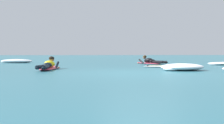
# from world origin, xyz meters

# --- Properties ---
(ground_plane) EXTENTS (120.00, 120.00, 0.00)m
(ground_plane) POSITION_xyz_m (0.00, 10.00, 0.00)
(ground_plane) COLOR #2D6B7A
(surfer_near) EXTENTS (0.77, 2.64, 0.54)m
(surfer_near) POSITION_xyz_m (-3.12, 2.15, 0.13)
(surfer_near) COLOR #E54C66
(surfer_near) RESTS_ON ground
(surfer_far) EXTENTS (1.34, 2.56, 0.53)m
(surfer_far) POSITION_xyz_m (1.99, 6.46, 0.14)
(surfer_far) COLOR #E54C66
(surfer_far) RESTS_ON ground
(drifting_surfboard) EXTENTS (1.88, 0.99, 0.16)m
(drifting_surfboard) POSITION_xyz_m (1.72, 3.14, 0.03)
(drifting_surfboard) COLOR white
(drifting_surfboard) RESTS_ON ground
(whitewater_mid_left) EXTENTS (1.69, 1.32, 0.25)m
(whitewater_mid_left) POSITION_xyz_m (1.72, 1.02, 0.12)
(whitewater_mid_left) COLOR white
(whitewater_mid_left) RESTS_ON ground
(whitewater_back) EXTENTS (2.11, 1.02, 0.24)m
(whitewater_back) POSITION_xyz_m (-5.94, 9.02, 0.11)
(whitewater_back) COLOR white
(whitewater_back) RESTS_ON ground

